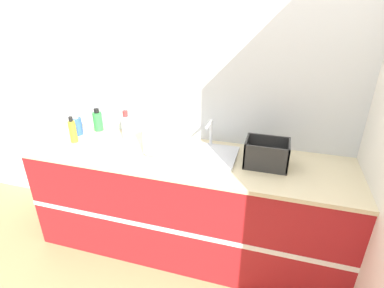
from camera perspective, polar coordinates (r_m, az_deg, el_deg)
ground_plane at (r=2.57m, az=-3.36°, el=-23.43°), size 12.00×12.00×0.00m
wall_back at (r=2.43m, az=1.34°, el=10.27°), size 4.86×0.06×2.60m
counter_cabinet at (r=2.49m, az=-1.06°, el=-11.27°), size 2.48×0.68×0.89m
sink at (r=2.26m, az=2.69°, el=-1.71°), size 0.46×0.36×0.23m
paper_towel_roll at (r=2.27m, az=-7.80°, el=1.07°), size 0.13×0.13×0.24m
dish_rack at (r=2.16m, az=13.97°, el=-2.17°), size 0.30×0.22×0.19m
bottle_yellow at (r=2.63m, az=-21.76°, el=2.34°), size 0.06×0.06×0.22m
bottle_blue at (r=2.78m, az=-21.11°, el=3.27°), size 0.09×0.09×0.18m
bottle_white_spray at (r=2.52m, az=-12.35°, el=3.05°), size 0.08×0.08×0.26m
bottle_green at (r=2.81m, az=-17.50°, el=4.23°), size 0.08×0.08×0.20m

